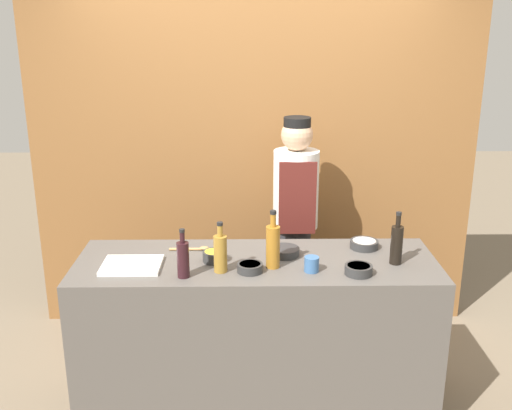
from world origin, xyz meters
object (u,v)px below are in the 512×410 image
at_px(bottle_vinegar, 220,252).
at_px(cup_blue, 312,264).
at_px(sauce_bowl_white, 364,244).
at_px(sauce_bowl_yellow, 214,256).
at_px(sauce_bowl_brown, 250,267).
at_px(sauce_bowl_green, 359,269).
at_px(bottle_soy, 397,244).
at_px(wooden_spoon, 194,249).
at_px(sauce_bowl_orange, 285,251).
at_px(bottle_wine, 183,258).
at_px(bottle_amber, 273,245).
at_px(chef_center, 295,224).
at_px(cutting_board, 132,265).

xyz_separation_m(bottle_vinegar, cup_blue, (0.48, -0.01, -0.07)).
relative_size(sauce_bowl_white, bottle_vinegar, 0.59).
relative_size(sauce_bowl_yellow, sauce_bowl_brown, 0.91).
bearing_deg(sauce_bowl_brown, sauce_bowl_green, -4.07).
bearing_deg(bottle_soy, sauce_bowl_white, 119.50).
bearing_deg(sauce_bowl_white, bottle_vinegar, -158.55).
bearing_deg(bottle_soy, wooden_spoon, 169.70).
relative_size(sauce_bowl_yellow, sauce_bowl_green, 0.86).
xyz_separation_m(sauce_bowl_orange, bottle_soy, (0.60, -0.12, 0.09)).
bearing_deg(bottle_wine, bottle_amber, 14.48).
bearing_deg(sauce_bowl_brown, bottle_amber, 25.71).
bearing_deg(sauce_bowl_orange, sauce_bowl_green, -35.50).
relative_size(sauce_bowl_yellow, bottle_soy, 0.42).
height_order(sauce_bowl_green, cup_blue, cup_blue).
height_order(bottle_wine, bottle_vinegar, bottle_vinegar).
distance_m(bottle_amber, bottle_soy, 0.67).
xyz_separation_m(wooden_spoon, chef_center, (0.63, 0.60, -0.06)).
height_order(bottle_vinegar, wooden_spoon, bottle_vinegar).
relative_size(cutting_board, bottle_amber, 0.98).
height_order(sauce_bowl_orange, bottle_soy, bottle_soy).
distance_m(sauce_bowl_white, bottle_soy, 0.28).
distance_m(cutting_board, chef_center, 1.26).
height_order(bottle_amber, chef_center, chef_center).
xyz_separation_m(cutting_board, bottle_soy, (1.43, 0.03, 0.11)).
bearing_deg(bottle_amber, bottle_soy, 3.52).
distance_m(sauce_bowl_white, bottle_vinegar, 0.88).
distance_m(sauce_bowl_orange, sauce_bowl_green, 0.46).
bearing_deg(bottle_amber, wooden_spoon, 151.22).
distance_m(bottle_wine, chef_center, 1.17).
relative_size(sauce_bowl_white, sauce_bowl_green, 1.13).
height_order(sauce_bowl_white, sauce_bowl_brown, same).
relative_size(sauce_bowl_white, sauce_bowl_brown, 1.19).
relative_size(sauce_bowl_orange, wooden_spoon, 0.73).
relative_size(sauce_bowl_orange, cutting_board, 0.53).
height_order(bottle_wine, chef_center, chef_center).
bearing_deg(cup_blue, bottle_wine, -174.74).
relative_size(bottle_soy, chef_center, 0.18).
distance_m(sauce_bowl_white, bottle_wine, 1.08).
relative_size(sauce_bowl_orange, sauce_bowl_yellow, 1.35).
relative_size(sauce_bowl_yellow, bottle_wine, 0.47).
height_order(sauce_bowl_yellow, bottle_wine, bottle_wine).
xyz_separation_m(sauce_bowl_white, sauce_bowl_brown, (-0.66, -0.33, -0.00)).
xyz_separation_m(sauce_bowl_brown, wooden_spoon, (-0.32, 0.30, -0.01)).
xyz_separation_m(sauce_bowl_brown, bottle_soy, (0.79, 0.10, 0.09)).
distance_m(sauce_bowl_brown, bottle_vinegar, 0.18).
xyz_separation_m(sauce_bowl_brown, chef_center, (0.31, 0.90, -0.08)).
relative_size(sauce_bowl_green, bottle_vinegar, 0.53).
relative_size(bottle_amber, bottle_soy, 1.09).
relative_size(sauce_bowl_white, bottle_soy, 0.55).
height_order(bottle_wine, cup_blue, bottle_wine).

